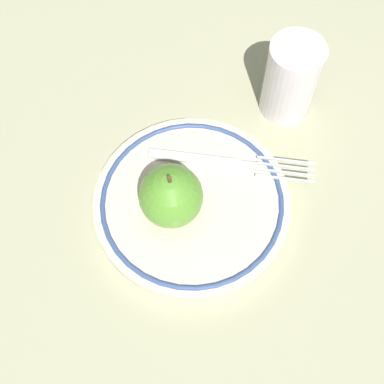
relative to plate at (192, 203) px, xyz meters
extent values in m
plane|color=#AFAF8A|center=(0.01, 0.01, -0.01)|extent=(2.00, 2.00, 0.00)
cylinder|color=beige|center=(0.00, 0.00, 0.00)|extent=(0.22, 0.22, 0.02)
torus|color=#385189|center=(0.00, 0.00, 0.01)|extent=(0.21, 0.21, 0.01)
sphere|color=#5B9C31|center=(-0.02, -0.01, 0.04)|extent=(0.07, 0.07, 0.07)
cylinder|color=brown|center=(-0.02, -0.01, 0.08)|extent=(0.00, 0.00, 0.01)
cube|color=silver|center=(0.01, 0.05, 0.01)|extent=(0.11, 0.03, 0.00)
cube|color=silver|center=(0.07, 0.04, 0.01)|extent=(0.02, 0.01, 0.00)
cube|color=silver|center=(0.11, 0.02, 0.01)|extent=(0.07, 0.02, 0.00)
cube|color=silver|center=(0.11, 0.03, 0.01)|extent=(0.07, 0.02, 0.00)
cube|color=silver|center=(0.11, 0.04, 0.01)|extent=(0.07, 0.02, 0.00)
cube|color=silver|center=(0.11, 0.04, 0.01)|extent=(0.07, 0.02, 0.00)
cylinder|color=silver|center=(0.13, 0.14, 0.04)|extent=(0.06, 0.06, 0.11)
camera|label=1|loc=(-0.01, -0.26, 0.55)|focal=50.00mm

